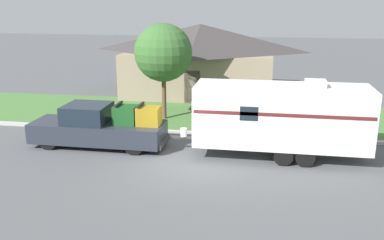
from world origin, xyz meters
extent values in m
plane|color=#515456|center=(0.00, 0.00, 0.00)|extent=(120.00, 120.00, 0.00)
cube|color=#ADADA8|center=(0.00, 3.75, 0.07)|extent=(80.00, 0.30, 0.14)
cube|color=#477538|center=(0.00, 7.40, 0.01)|extent=(80.00, 7.00, 0.03)
cube|color=gray|center=(-1.45, 13.25, 1.46)|extent=(9.72, 6.68, 2.92)
pyramid|color=#3D3838|center=(-1.45, 13.25, 3.82)|extent=(10.50, 7.21, 1.80)
cube|color=#4C3828|center=(-1.45, 9.94, 1.05)|extent=(1.00, 0.06, 2.10)
cylinder|color=black|center=(-6.22, 0.61, 0.43)|extent=(0.86, 0.28, 0.86)
cylinder|color=black|center=(-6.22, 2.20, 0.43)|extent=(0.86, 0.28, 0.86)
cylinder|color=black|center=(-2.34, 0.61, 0.43)|extent=(0.86, 0.28, 0.86)
cylinder|color=black|center=(-2.34, 2.20, 0.43)|extent=(0.86, 0.28, 0.86)
cube|color=#282D38|center=(-5.34, 1.41, 0.66)|extent=(3.64, 1.95, 0.85)
cube|color=#19232D|center=(-4.68, 1.41, 1.48)|extent=(1.89, 1.80, 0.79)
cube|color=#282D38|center=(-2.40, 1.41, 0.66)|extent=(2.23, 1.95, 0.85)
cube|color=#333333|center=(-1.23, 1.41, 0.36)|extent=(0.12, 1.76, 0.20)
cube|color=#194C1E|center=(-2.89, 1.41, 1.49)|extent=(1.03, 0.82, 0.80)
cube|color=black|center=(-3.22, 1.41, 1.97)|extent=(0.10, 0.90, 0.08)
cube|color=olive|center=(-1.91, 1.41, 1.49)|extent=(1.03, 0.82, 0.80)
cube|color=black|center=(-2.24, 1.41, 1.97)|extent=(0.10, 0.90, 0.08)
cylinder|color=black|center=(3.81, 0.42, 0.38)|extent=(0.76, 0.22, 0.76)
cylinder|color=black|center=(3.81, 2.40, 0.38)|extent=(0.76, 0.22, 0.76)
cylinder|color=black|center=(4.64, 0.42, 0.38)|extent=(0.76, 0.22, 0.76)
cylinder|color=black|center=(4.64, 2.40, 0.38)|extent=(0.76, 0.22, 0.76)
cube|color=silver|center=(3.67, 1.41, 1.78)|extent=(6.98, 2.26, 2.44)
cube|color=#5B1E1E|center=(3.67, 0.27, 2.08)|extent=(6.84, 0.01, 0.14)
cube|color=#383838|center=(-0.43, 1.41, 0.61)|extent=(1.21, 0.12, 0.10)
cylinder|color=silver|center=(-0.37, 1.41, 0.84)|extent=(0.28, 0.28, 0.36)
cube|color=silver|center=(4.92, 1.41, 3.14)|extent=(0.80, 0.68, 0.28)
cube|color=#19232D|center=(2.41, 0.27, 2.08)|extent=(0.70, 0.01, 0.56)
cylinder|color=brown|center=(0.84, 4.85, 0.58)|extent=(0.09, 0.09, 1.17)
cube|color=silver|center=(0.84, 4.85, 1.28)|extent=(0.48, 0.20, 0.22)
cylinder|color=brown|center=(-2.38, 6.28, 1.23)|extent=(0.24, 0.24, 2.46)
sphere|color=#38662D|center=(-2.38, 6.28, 3.62)|extent=(3.07, 3.07, 3.07)
camera|label=1|loc=(2.93, -15.71, 6.33)|focal=40.00mm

